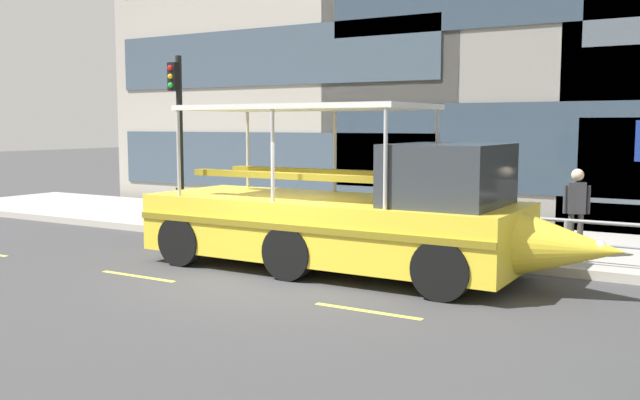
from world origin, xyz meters
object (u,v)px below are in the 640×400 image
at_px(traffic_light_pole, 178,124).
at_px(duck_tour_boat, 354,217).
at_px(pedestrian_near_bow, 576,204).
at_px(leaned_bicycle, 186,210).

bearing_deg(traffic_light_pole, duck_tour_boat, -19.13).
xyz_separation_m(duck_tour_boat, pedestrian_near_bow, (3.50, 2.78, 0.18)).
bearing_deg(leaned_bicycle, duck_tour_boat, -20.90).
relative_size(traffic_light_pole, duck_tour_boat, 0.48).
relative_size(traffic_light_pole, leaned_bicycle, 2.53).
xyz_separation_m(leaned_bicycle, pedestrian_near_bow, (9.88, 0.35, 0.69)).
distance_m(traffic_light_pole, duck_tour_boat, 7.01).
height_order(leaned_bicycle, duck_tour_boat, duck_tour_boat).
bearing_deg(duck_tour_boat, pedestrian_near_bow, 38.54).
bearing_deg(traffic_light_pole, pedestrian_near_bow, 3.25).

